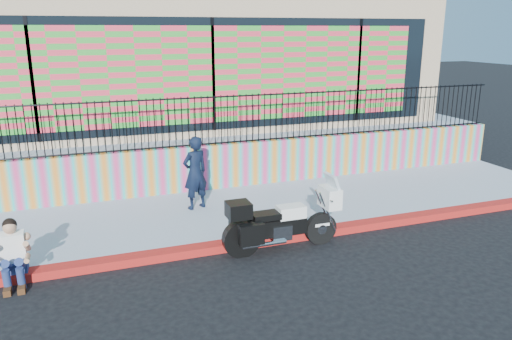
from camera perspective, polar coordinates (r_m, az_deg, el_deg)
name	(u,v)px	position (r m, az deg, el deg)	size (l,w,h in m)	color
ground	(273,242)	(9.72, 1.92, -8.27)	(90.00, 90.00, 0.00)	black
red_curb	(273,239)	(9.69, 1.92, -7.86)	(16.00, 0.30, 0.15)	maroon
sidewalk	(245,211)	(11.12, -1.24, -4.66)	(16.00, 3.00, 0.15)	#949BB1
mural_wall	(224,166)	(12.39, -3.63, 0.49)	(16.00, 0.20, 1.10)	#DD3A79
metal_fence	(224,120)	(12.14, -3.72, 5.74)	(15.80, 0.04, 1.20)	black
elevated_platform	(182,131)	(17.24, -8.43, 4.45)	(16.00, 10.00, 1.25)	#949BB1
storefront_building	(180,52)	(16.71, -8.64, 13.16)	(14.00, 8.06, 4.00)	tan
police_motorcycle	(280,221)	(9.20, 2.77, -5.82)	(2.21, 0.73, 1.37)	black
police_officer	(195,173)	(10.90, -6.97, -0.32)	(0.59, 0.39, 1.62)	black
seated_man	(13,259)	(8.90, -26.01, -9.15)	(0.54, 0.71, 1.06)	navy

